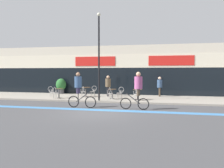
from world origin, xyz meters
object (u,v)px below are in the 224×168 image
(bistro_table_1, at_px, (86,90))
(lamp_post, at_px, (99,51))
(cafe_chair_2_near, at_px, (110,92))
(cyclist_0, at_px, (138,87))
(cafe_chair_2_side, at_px, (120,92))
(bistro_table_2, at_px, (112,92))
(pedestrian_near_end, at_px, (160,85))
(pedestrian_far_end, at_px, (108,84))
(cafe_chair_3_near, at_px, (136,93))
(cafe_chair_0_near, at_px, (55,92))
(planter_pot, at_px, (61,85))
(bistro_table_3, at_px, (138,92))
(cafe_chair_1_near, at_px, (83,91))
(bistro_table_0, at_px, (59,91))
(cafe_chair_1_side, at_px, (93,90))
(cafe_chair_0_side, at_px, (52,91))
(cyclist_1, at_px, (79,88))

(bistro_table_1, relative_size, lamp_post, 0.13)
(cafe_chair_2_near, relative_size, cyclist_0, 0.42)
(cafe_chair_2_side, bearing_deg, bistro_table_2, 7.29)
(cyclist_0, bearing_deg, pedestrian_near_end, -93.12)
(pedestrian_far_end, bearing_deg, lamp_post, -89.07)
(cafe_chair_3_near, height_order, cyclist_0, cyclist_0)
(cafe_chair_0_near, bearing_deg, planter_pot, 21.87)
(bistro_table_3, bearing_deg, cyclist_0, -81.47)
(cafe_chair_2_near, bearing_deg, cafe_chair_1_near, 70.30)
(cafe_chair_0_near, xyz_separation_m, planter_pot, (-1.67, 4.53, 0.24))
(cafe_chair_3_near, bearing_deg, cafe_chair_1_near, 72.74)
(pedestrian_far_end, bearing_deg, bistro_table_1, -157.36)
(pedestrian_far_end, bearing_deg, cafe_chair_0_near, -139.53)
(bistro_table_0, xyz_separation_m, cafe_chair_3_near, (6.06, -0.18, -0.01))
(cafe_chair_2_side, relative_size, cafe_chair_3_near, 1.00)
(lamp_post, xyz_separation_m, pedestrian_far_end, (-0.21, 3.26, -2.48))
(bistro_table_2, relative_size, pedestrian_far_end, 0.42)
(bistro_table_1, bearing_deg, cafe_chair_1_side, -0.44)
(cafe_chair_0_side, bearing_deg, planter_pot, 100.33)
(cyclist_1, bearing_deg, planter_pot, 124.49)
(cafe_chair_2_near, bearing_deg, bistro_table_2, 1.59)
(cafe_chair_0_near, relative_size, cafe_chair_0_side, 1.00)
(cafe_chair_2_side, bearing_deg, cyclist_0, 122.44)
(bistro_table_1, height_order, pedestrian_near_end, pedestrian_near_end)
(planter_pot, xyz_separation_m, pedestrian_far_end, (4.94, -1.45, 0.27))
(lamp_post, bearing_deg, cafe_chair_1_near, 135.45)
(cafe_chair_1_near, bearing_deg, pedestrian_near_end, -75.88)
(cyclist_0, bearing_deg, cafe_chair_0_side, -24.22)
(cafe_chair_1_side, relative_size, cyclist_0, 0.42)
(cafe_chair_0_near, xyz_separation_m, cafe_chair_2_side, (4.70, 1.31, 0.00))
(cafe_chair_3_near, height_order, pedestrian_far_end, pedestrian_far_end)
(cafe_chair_2_near, bearing_deg, cafe_chair_0_near, 101.52)
(bistro_table_0, xyz_separation_m, planter_pot, (-1.67, 3.91, 0.23))
(cafe_chair_0_near, xyz_separation_m, lamp_post, (3.49, -0.18, 2.99))
(bistro_table_2, xyz_separation_m, cafe_chair_2_near, (-0.00, -0.63, 0.01))
(pedestrian_near_end, bearing_deg, cafe_chair_0_side, 19.54)
(bistro_table_0, bearing_deg, cafe_chair_3_near, -1.73)
(bistro_table_2, relative_size, cafe_chair_2_side, 0.81)
(pedestrian_near_end, bearing_deg, cafe_chair_2_near, 41.02)
(bistro_table_0, xyz_separation_m, cafe_chair_2_side, (4.69, 0.69, -0.01))
(cafe_chair_0_side, bearing_deg, cafe_chair_2_side, 2.81)
(bistro_table_3, relative_size, cafe_chair_2_near, 0.83)
(pedestrian_far_end, bearing_deg, cyclist_1, -93.84)
(cafe_chair_1_near, height_order, cyclist_1, cyclist_1)
(bistro_table_1, distance_m, lamp_post, 4.28)
(cafe_chair_2_side, bearing_deg, bistro_table_0, 16.60)
(bistro_table_3, height_order, pedestrian_near_end, pedestrian_near_end)
(cafe_chair_2_near, xyz_separation_m, cafe_chair_2_side, (0.63, 0.61, 0.00))
(lamp_post, bearing_deg, cafe_chair_2_near, 56.43)
(bistro_table_1, relative_size, cafe_chair_1_side, 0.86)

